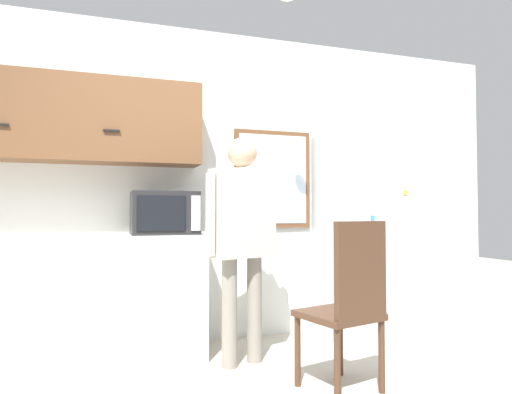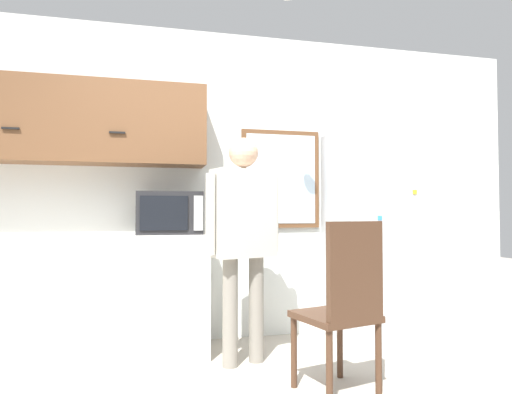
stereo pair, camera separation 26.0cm
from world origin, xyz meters
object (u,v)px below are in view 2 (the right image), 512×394
(microwave, at_px, (169,213))
(person, at_px, (243,225))
(refrigerator, at_px, (374,235))
(chair, at_px, (344,301))

(microwave, relative_size, person, 0.30)
(person, height_order, refrigerator, refrigerator)
(chair, bearing_deg, microwave, -61.78)
(person, relative_size, chair, 1.57)
(refrigerator, bearing_deg, microwave, -179.14)
(person, bearing_deg, refrigerator, -1.42)
(microwave, distance_m, refrigerator, 1.79)
(refrigerator, relative_size, chair, 1.72)
(microwave, xyz_separation_m, person, (0.52, -0.35, -0.09))
(microwave, bearing_deg, refrigerator, 0.86)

